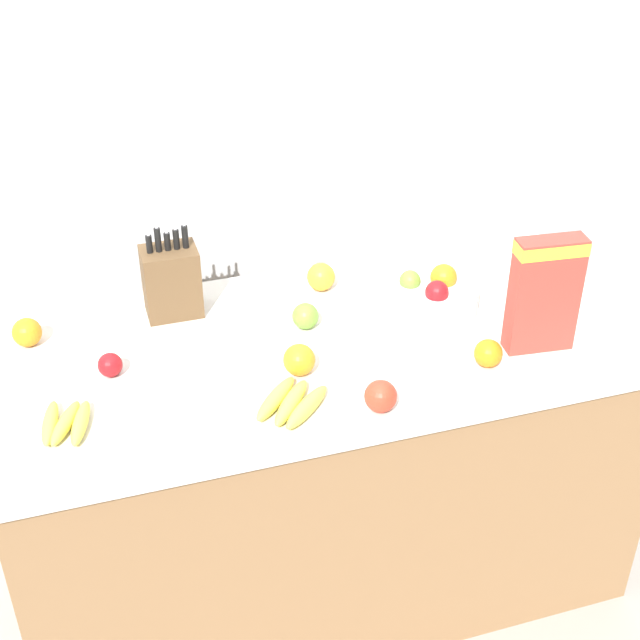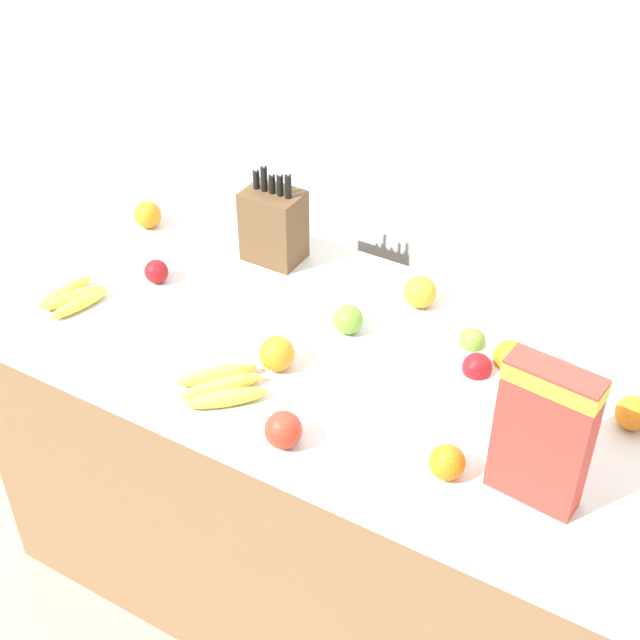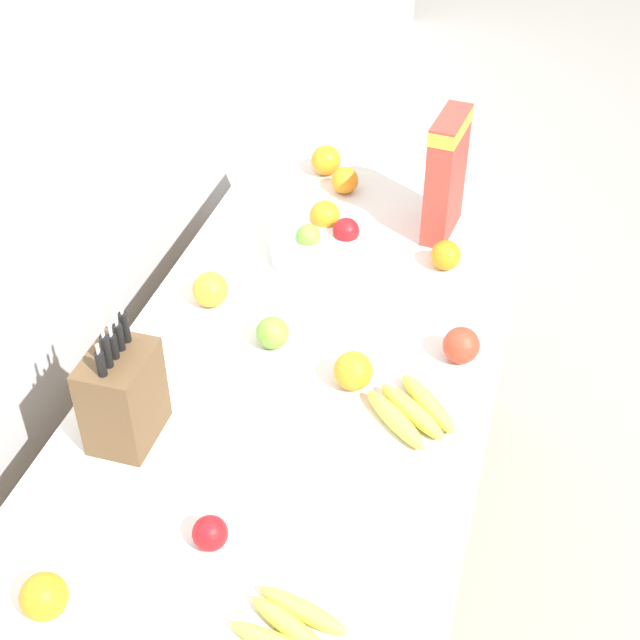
# 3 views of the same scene
# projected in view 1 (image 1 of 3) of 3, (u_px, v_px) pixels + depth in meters

# --- Properties ---
(ground_plane) EXTENTS (14.00, 14.00, 0.00)m
(ground_plane) POSITION_uv_depth(u_px,v_px,m) (321.00, 565.00, 2.99)
(ground_plane) COLOR gray
(wall_back) EXTENTS (9.00, 0.06, 2.60)m
(wall_back) POSITION_uv_depth(u_px,v_px,m) (261.00, 129.00, 2.81)
(wall_back) COLOR silver
(wall_back) RESTS_ON ground_plane
(counter) EXTENTS (1.82, 0.86, 0.91)m
(counter) POSITION_uv_depth(u_px,v_px,m) (321.00, 463.00, 2.74)
(counter) COLOR olive
(counter) RESTS_ON ground_plane
(knife_block) EXTENTS (0.16, 0.12, 0.32)m
(knife_block) POSITION_uv_depth(u_px,v_px,m) (171.00, 281.00, 2.57)
(knife_block) COLOR brown
(knife_block) RESTS_ON counter
(cereal_box) EXTENTS (0.19, 0.09, 0.33)m
(cereal_box) POSITION_uv_depth(u_px,v_px,m) (545.00, 290.00, 2.38)
(cereal_box) COLOR red
(cereal_box) RESTS_ON counter
(fruit_bowl) EXTENTS (0.28, 0.28, 0.14)m
(fruit_bowl) POSITION_uv_depth(u_px,v_px,m) (431.00, 295.00, 2.62)
(fruit_bowl) COLOR silver
(fruit_bowl) RESTS_ON counter
(banana_bunch_left) EXTENTS (0.14, 0.20, 0.04)m
(banana_bunch_left) POSITION_uv_depth(u_px,v_px,m) (65.00, 423.00, 2.17)
(banana_bunch_left) COLOR yellow
(banana_bunch_left) RESTS_ON counter
(banana_bunch_right) EXTENTS (0.23, 0.22, 0.04)m
(banana_bunch_right) POSITION_uv_depth(u_px,v_px,m) (291.00, 403.00, 2.23)
(banana_bunch_right) COLOR yellow
(banana_bunch_right) RESTS_ON counter
(apple_rear) EXTENTS (0.08, 0.08, 0.08)m
(apple_rear) POSITION_uv_depth(u_px,v_px,m) (381.00, 396.00, 2.22)
(apple_rear) COLOR red
(apple_rear) RESTS_ON counter
(apple_rightmost) EXTENTS (0.07, 0.07, 0.07)m
(apple_rightmost) POSITION_uv_depth(u_px,v_px,m) (110.00, 365.00, 2.35)
(apple_rightmost) COLOR #A31419
(apple_rightmost) RESTS_ON counter
(apple_near_bananas) EXTENTS (0.08, 0.08, 0.08)m
(apple_near_bananas) POSITION_uv_depth(u_px,v_px,m) (305.00, 316.00, 2.54)
(apple_near_bananas) COLOR #6B9E33
(apple_near_bananas) RESTS_ON counter
(orange_mid_right) EXTENTS (0.08, 0.08, 0.08)m
(orange_mid_right) POSITION_uv_depth(u_px,v_px,m) (488.00, 353.00, 2.38)
(orange_mid_right) COLOR orange
(orange_mid_right) RESTS_ON counter
(orange_near_bowl) EXTENTS (0.09, 0.09, 0.09)m
(orange_near_bowl) POSITION_uv_depth(u_px,v_px,m) (321.00, 277.00, 2.72)
(orange_near_bowl) COLOR orange
(orange_near_bowl) RESTS_ON counter
(orange_front_center) EXTENTS (0.09, 0.09, 0.09)m
(orange_front_center) POSITION_uv_depth(u_px,v_px,m) (537.00, 258.00, 2.82)
(orange_front_center) COLOR orange
(orange_front_center) RESTS_ON counter
(orange_front_right) EXTENTS (0.09, 0.09, 0.09)m
(orange_front_right) POSITION_uv_depth(u_px,v_px,m) (299.00, 360.00, 2.35)
(orange_front_right) COLOR orange
(orange_front_right) RESTS_ON counter
(orange_front_left) EXTENTS (0.08, 0.08, 0.08)m
(orange_front_left) POSITION_uv_depth(u_px,v_px,m) (27.00, 332.00, 2.46)
(orange_front_left) COLOR orange
(orange_front_left) RESTS_ON counter
(orange_back_center) EXTENTS (0.08, 0.08, 0.08)m
(orange_back_center) POSITION_uv_depth(u_px,v_px,m) (525.00, 276.00, 2.73)
(orange_back_center) COLOR orange
(orange_back_center) RESTS_ON counter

